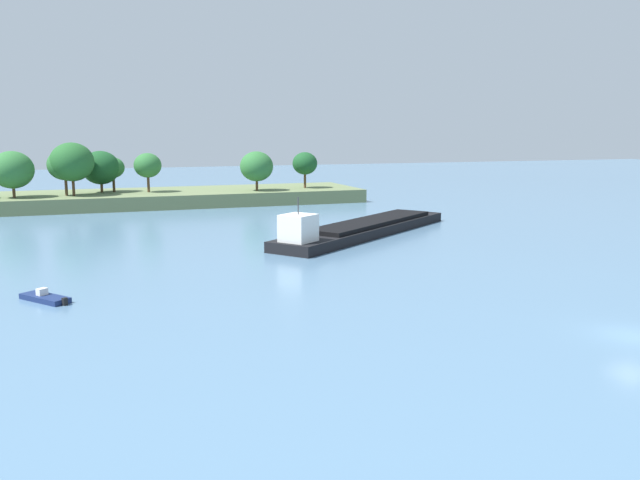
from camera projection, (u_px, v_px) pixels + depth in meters
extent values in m
plane|color=slate|center=(632.00, 336.00, 39.76)|extent=(400.00, 400.00, 0.00)
cube|color=#66754C|center=(163.00, 198.00, 110.97)|extent=(67.85, 17.96, 2.26)
cylinder|color=#513823|center=(14.00, 192.00, 99.88)|extent=(0.44, 0.44, 1.73)
ellipsoid|color=#2D6B33|center=(12.00, 170.00, 99.32)|extent=(6.36, 6.36, 5.72)
cylinder|color=#513823|center=(66.00, 187.00, 102.92)|extent=(0.44, 0.44, 2.72)
ellipsoid|color=#2D6B33|center=(65.00, 165.00, 102.34)|extent=(5.38, 5.38, 4.84)
cylinder|color=#513823|center=(74.00, 187.00, 102.89)|extent=(0.44, 0.44, 2.63)
ellipsoid|color=#235B28|center=(72.00, 162.00, 102.23)|extent=(6.75, 6.75, 6.07)
cylinder|color=#513823|center=(102.00, 187.00, 108.57)|extent=(0.44, 0.44, 1.64)
ellipsoid|color=#194C23|center=(101.00, 168.00, 108.03)|extent=(6.17, 6.17, 5.55)
cylinder|color=#513823|center=(114.00, 184.00, 109.60)|extent=(0.44, 0.44, 2.54)
ellipsoid|color=#2D6B33|center=(113.00, 168.00, 109.14)|extent=(3.81, 3.81, 3.43)
cylinder|color=#513823|center=(148.00, 184.00, 108.88)|extent=(0.44, 0.44, 2.66)
ellipsoid|color=#2D6B33|center=(148.00, 165.00, 108.36)|extent=(4.53, 4.53, 4.08)
cylinder|color=#513823|center=(257.00, 185.00, 111.71)|extent=(0.44, 0.44, 1.89)
ellipsoid|color=#2D6B33|center=(257.00, 166.00, 111.18)|extent=(5.67, 5.67, 5.10)
cylinder|color=#513823|center=(305.00, 181.00, 116.95)|extent=(0.44, 0.44, 2.62)
ellipsoid|color=#194C23|center=(305.00, 163.00, 116.43)|extent=(4.45, 4.45, 4.01)
cube|color=black|center=(366.00, 230.00, 78.71)|extent=(29.43, 23.94, 1.15)
cube|color=black|center=(372.00, 222.00, 79.80)|extent=(21.09, 17.42, 0.50)
cube|color=white|center=(298.00, 228.00, 66.78)|extent=(4.38, 4.34, 2.80)
cylinder|color=#333338|center=(298.00, 206.00, 66.40)|extent=(0.12, 0.12, 1.80)
cube|color=black|center=(422.00, 215.00, 91.77)|extent=(3.19, 3.85, 1.04)
cube|color=navy|center=(45.00, 298.00, 48.01)|extent=(3.76, 4.28, 0.41)
cube|color=white|center=(42.00, 292.00, 48.10)|extent=(0.87, 0.83, 0.50)
cube|color=black|center=(65.00, 302.00, 46.77)|extent=(0.42, 0.42, 0.56)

